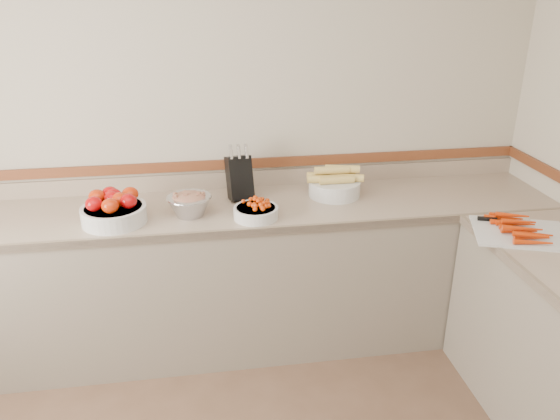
{
  "coord_description": "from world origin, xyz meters",
  "views": [
    {
      "loc": [
        -0.05,
        -1.2,
        2.1
      ],
      "look_at": [
        0.35,
        1.35,
        1.0
      ],
      "focal_mm": 35.0,
      "sensor_mm": 36.0,
      "label": 1
    }
  ],
  "objects": [
    {
      "name": "rhubarb_bowl",
      "position": [
        -0.11,
        1.58,
        0.97
      ],
      "size": [
        0.24,
        0.24,
        0.14
      ],
      "color": "#B2B2BA",
      "rests_on": "counter_back"
    },
    {
      "name": "cherry_tomato_bowl",
      "position": [
        0.24,
        1.49,
        0.94
      ],
      "size": [
        0.24,
        0.24,
        0.13
      ],
      "color": "silver",
      "rests_on": "counter_back"
    },
    {
      "name": "counter_back",
      "position": [
        0.0,
        1.68,
        0.45
      ],
      "size": [
        4.0,
        0.65,
        1.08
      ],
      "color": "gray",
      "rests_on": "ground_plane"
    },
    {
      "name": "back_wall",
      "position": [
        0.0,
        2.0,
        1.3
      ],
      "size": [
        4.0,
        0.0,
        4.0
      ],
      "primitive_type": "plane",
      "rotation": [
        1.57,
        0.0,
        0.0
      ],
      "color": "#B2A793",
      "rests_on": "ground_plane"
    },
    {
      "name": "corn_bowl",
      "position": [
        0.74,
        1.76,
        0.97
      ],
      "size": [
        0.34,
        0.31,
        0.18
      ],
      "color": "silver",
      "rests_on": "counter_back"
    },
    {
      "name": "tomato_bowl",
      "position": [
        -0.51,
        1.56,
        0.98
      ],
      "size": [
        0.34,
        0.34,
        0.17
      ],
      "color": "silver",
      "rests_on": "counter_back"
    },
    {
      "name": "cutting_board",
      "position": [
        1.54,
        1.09,
        0.92
      ],
      "size": [
        0.55,
        0.49,
        0.07
      ],
      "color": "beige",
      "rests_on": "counter_right"
    },
    {
      "name": "knife_block",
      "position": [
        0.18,
        1.8,
        1.03
      ],
      "size": [
        0.17,
        0.19,
        0.33
      ],
      "color": "black",
      "rests_on": "counter_back"
    }
  ]
}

